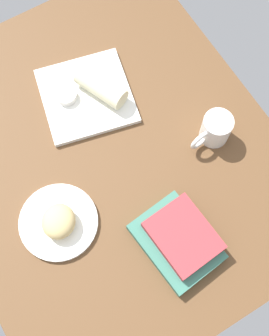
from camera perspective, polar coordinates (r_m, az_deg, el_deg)
name	(u,v)px	position (r cm, az deg, el deg)	size (l,w,h in cm)	color
dining_table	(108,155)	(126.57, -3.34, 1.64)	(110.00, 90.00, 4.00)	brown
round_plate	(59,222)	(119.53, -9.65, -6.81)	(20.76, 20.76, 1.40)	white
scone_pastry	(59,221)	(115.92, -9.65, -6.73)	(9.35, 8.64, 5.61)	#D3B777
square_plate	(87,96)	(131.99, -6.13, 9.12)	(25.19, 25.19, 1.60)	white
sauce_cup	(66,96)	(130.55, -8.70, 9.12)	(5.99, 5.99, 2.12)	silver
breakfast_wrap	(101,87)	(128.65, -4.28, 10.27)	(6.04, 6.04, 14.93)	beige
book_stack	(179,240)	(115.34, 5.71, -9.10)	(23.35, 18.48, 6.13)	#387260
coffee_mug	(215,129)	(124.12, 10.21, 4.89)	(8.15, 13.01, 9.15)	white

